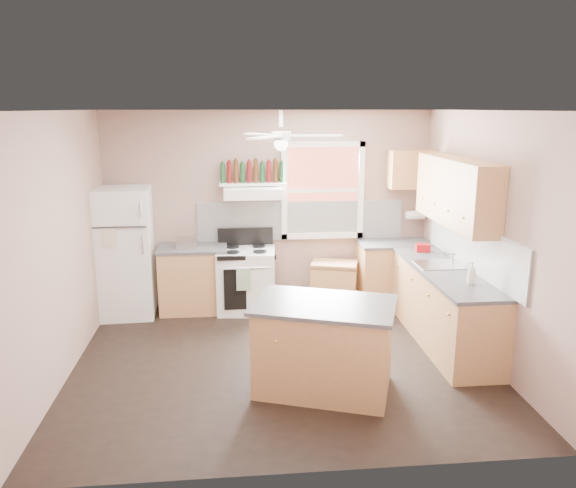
{
  "coord_description": "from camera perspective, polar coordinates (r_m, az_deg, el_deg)",
  "views": [
    {
      "loc": [
        -0.49,
        -5.74,
        2.73
      ],
      "look_at": [
        0.1,
        0.3,
        1.25
      ],
      "focal_mm": 35.0,
      "sensor_mm": 36.0,
      "label": 1
    }
  ],
  "objects": [
    {
      "name": "backsplash_right",
      "position": [
        6.8,
        18.2,
        -0.2
      ],
      "size": [
        0.03,
        2.6,
        0.55
      ],
      "primitive_type": "cube",
      "color": "white",
      "rests_on": "wall_right"
    },
    {
      "name": "backsplash_back",
      "position": [
        7.93,
        1.33,
        2.4
      ],
      "size": [
        2.9,
        0.03,
        0.55
      ],
      "primitive_type": "cube",
      "color": "white",
      "rests_on": "wall_back"
    },
    {
      "name": "wine_bottles",
      "position": [
        7.66,
        -3.63,
        7.3
      ],
      "size": [
        0.86,
        0.06,
        0.31
      ],
      "color": "#143819",
      "rests_on": "bottle_shelf"
    },
    {
      "name": "ceiling_fan_hub",
      "position": [
        5.77,
        -0.71,
        10.93
      ],
      "size": [
        0.2,
        0.2,
        0.08
      ],
      "primitive_type": "cylinder",
      "color": "white",
      "rests_on": "ceiling"
    },
    {
      "name": "base_cabinet_left",
      "position": [
        7.81,
        -9.54,
        -3.63
      ],
      "size": [
        0.9,
        0.6,
        0.86
      ],
      "primitive_type": "cube",
      "color": "#A97646",
      "rests_on": "floor"
    },
    {
      "name": "base_cabinet_corner",
      "position": [
        8.1,
        10.72,
        -3.04
      ],
      "size": [
        1.0,
        0.6,
        0.86
      ],
      "primitive_type": "cube",
      "color": "#A97646",
      "rests_on": "floor"
    },
    {
      "name": "upper_cabinet_right",
      "position": [
        6.81,
        16.71,
        5.12
      ],
      "size": [
        0.33,
        1.8,
        0.76
      ],
      "primitive_type": "cube",
      "color": "#A97646",
      "rests_on": "wall_right"
    },
    {
      "name": "wall_right",
      "position": [
        6.52,
        19.67,
        0.67
      ],
      "size": [
        0.05,
        4.0,
        2.7
      ],
      "primitive_type": "cube",
      "color": "gray",
      "rests_on": "ground"
    },
    {
      "name": "window_frame",
      "position": [
        7.87,
        3.55,
        5.43
      ],
      "size": [
        1.16,
        0.07,
        1.36
      ],
      "primitive_type": "cube",
      "color": "white",
      "rests_on": "wall_back"
    },
    {
      "name": "red_caddy",
      "position": [
        7.52,
        13.54,
        -0.38
      ],
      "size": [
        0.2,
        0.15,
        0.1
      ],
      "primitive_type": "cube",
      "rotation": [
        0.0,
        0.0,
        -0.15
      ],
      "color": "#AC0E13",
      "rests_on": "counter_right"
    },
    {
      "name": "counter_right",
      "position": [
        6.77,
        15.72,
        -2.69
      ],
      "size": [
        0.62,
        2.22,
        0.04
      ],
      "primitive_type": "cube",
      "color": "#424144",
      "rests_on": "base_cabinet_right"
    },
    {
      "name": "island",
      "position": [
        5.6,
        3.65,
        -10.54
      ],
      "size": [
        1.46,
        1.18,
        0.86
      ],
      "primitive_type": "cube",
      "rotation": [
        0.0,
        0.0,
        -0.34
      ],
      "color": "#A97646",
      "rests_on": "floor"
    },
    {
      "name": "stove",
      "position": [
        7.71,
        -4.23,
        -3.69
      ],
      "size": [
        0.81,
        0.7,
        0.86
      ],
      "primitive_type": "cube",
      "rotation": [
        0.0,
        0.0,
        -0.08
      ],
      "color": "white",
      "rests_on": "floor"
    },
    {
      "name": "sink",
      "position": [
        6.94,
        15.14,
        -2.11
      ],
      "size": [
        0.55,
        0.45,
        0.03
      ],
      "primitive_type": "cube",
      "color": "silver",
      "rests_on": "counter_right"
    },
    {
      "name": "faucet",
      "position": [
        6.98,
        16.41,
        -1.47
      ],
      "size": [
        0.03,
        0.03,
        0.14
      ],
      "primitive_type": "cylinder",
      "color": "silver",
      "rests_on": "sink"
    },
    {
      "name": "island_top",
      "position": [
        5.44,
        3.73,
        -6.21
      ],
      "size": [
        1.56,
        1.27,
        0.04
      ],
      "primitive_type": "cube",
      "rotation": [
        0.0,
        0.0,
        -0.34
      ],
      "color": "#424144",
      "rests_on": "island"
    },
    {
      "name": "range_hood",
      "position": [
        7.57,
        -3.57,
        5.25
      ],
      "size": [
        0.78,
        0.5,
        0.14
      ],
      "primitive_type": "cube",
      "color": "white",
      "rests_on": "wall_back"
    },
    {
      "name": "base_cabinet_right",
      "position": [
        6.91,
        15.56,
        -6.27
      ],
      "size": [
        0.6,
        2.2,
        0.86
      ],
      "primitive_type": "cube",
      "color": "#A97646",
      "rests_on": "floor"
    },
    {
      "name": "wall_back",
      "position": [
        7.9,
        -1.95,
        3.63
      ],
      "size": [
        4.5,
        0.05,
        2.7
      ],
      "primitive_type": "cube",
      "color": "gray",
      "rests_on": "ground"
    },
    {
      "name": "soap_bottle",
      "position": [
        6.27,
        18.16,
        -2.83
      ],
      "size": [
        0.09,
        0.09,
        0.24
      ],
      "primitive_type": "imported",
      "rotation": [
        0.0,
        0.0,
        4.68
      ],
      "color": "silver",
      "rests_on": "counter_right"
    },
    {
      "name": "cart",
      "position": [
        7.95,
        4.7,
        -4.04
      ],
      "size": [
        0.72,
        0.58,
        0.63
      ],
      "primitive_type": "cube",
      "rotation": [
        0.0,
        0.0,
        -0.28
      ],
      "color": "#A97646",
      "rests_on": "floor"
    },
    {
      "name": "floor",
      "position": [
        6.37,
        -0.64,
        -11.66
      ],
      "size": [
        4.5,
        4.5,
        0.0
      ],
      "primitive_type": "plane",
      "color": "black",
      "rests_on": "ground"
    },
    {
      "name": "wall_left",
      "position": [
        6.16,
        -22.25,
        -0.26
      ],
      "size": [
        0.05,
        4.0,
        2.7
      ],
      "primitive_type": "cube",
      "color": "gray",
      "rests_on": "ground"
    },
    {
      "name": "window_view",
      "position": [
        7.9,
        3.52,
        5.45
      ],
      "size": [
        1.0,
        0.02,
        1.2
      ],
      "primitive_type": "cube",
      "color": "brown",
      "rests_on": "wall_back"
    },
    {
      "name": "refrigerator",
      "position": [
        7.74,
        -16.29,
        -0.85
      ],
      "size": [
        0.76,
        0.75,
        1.72
      ],
      "primitive_type": "cube",
      "rotation": [
        0.0,
        0.0,
        0.05
      ],
      "color": "white",
      "rests_on": "floor"
    },
    {
      "name": "paper_towel",
      "position": [
        8.15,
        12.83,
        2.9
      ],
      "size": [
        0.26,
        0.12,
        0.12
      ],
      "primitive_type": "cylinder",
      "rotation": [
        0.0,
        1.57,
        0.0
      ],
      "color": "white",
      "rests_on": "wall_back"
    },
    {
      "name": "counter_left",
      "position": [
        7.68,
        -9.67,
        -0.42
      ],
      "size": [
        0.92,
        0.62,
        0.04
      ],
      "primitive_type": "cube",
      "color": "#424144",
      "rests_on": "base_cabinet_left"
    },
    {
      "name": "counter_corner",
      "position": [
        7.99,
        10.87,
        0.06
      ],
      "size": [
        1.02,
        0.62,
        0.04
      ],
      "primitive_type": "cube",
      "color": "#424144",
      "rests_on": "base_cabinet_corner"
    },
    {
      "name": "ceiling",
      "position": [
        5.76,
        -0.72,
        13.41
      ],
      "size": [
        4.5,
        4.5,
        0.0
      ],
      "primitive_type": "plane",
      "color": "white",
      "rests_on": "ground"
    },
    {
      "name": "toaster",
      "position": [
        7.59,
        -10.19,
        0.24
      ],
      "size": [
        0.29,
        0.17,
        0.18
      ],
      "primitive_type": "cube",
      "rotation": [
        0.0,
        0.0,
        -0.05
      ],
      "color": "silver",
      "rests_on": "counter_left"
    },
    {
      "name": "upper_cabinet_corner",
      "position": [
        8.0,
        12.32,
        7.43
      ],
      "size": [
        0.6,
        0.33,
        0.52
      ],
      "primitive_type": "cube",
      "color": "#A97646",
      "rests_on": "wall_back"
    },
    {
      "name": "bottle_shelf",
      "position": [
        7.68,
        -3.62,
        6.12
      ],
      "size": [
        0.9,
        0.26,
        0.03
      ],
      "primitive_type": "cube",
      "color": "white",
      "rests_on": "range_hood"
    }
  ]
}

